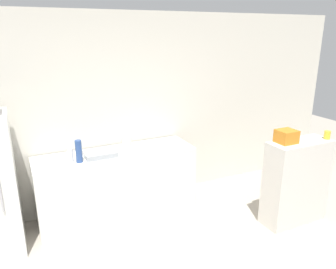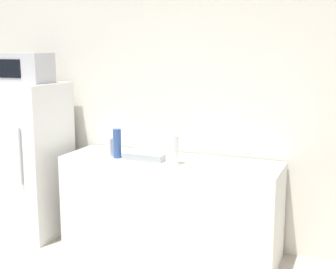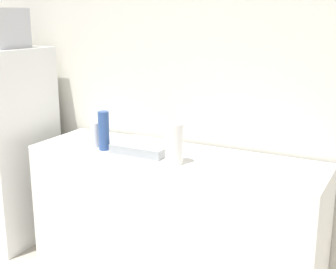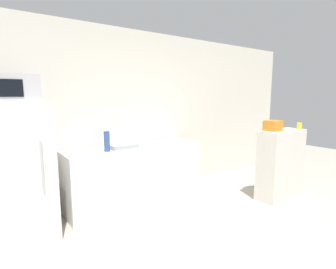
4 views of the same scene
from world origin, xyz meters
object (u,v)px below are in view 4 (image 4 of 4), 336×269
bottle_short (99,145)px  paper_towel_roll (146,138)px  microwave (11,88)px  basket (273,126)px  bottle_tall (107,141)px  jar (299,126)px  refrigerator (19,172)px

bottle_short → paper_towel_roll: 0.67m
microwave → basket: bearing=-16.4°
microwave → bottle_tall: size_ratio=1.92×
bottle_tall → jar: size_ratio=2.66×
refrigerator → bottle_short: bearing=0.4°
refrigerator → microwave: 0.92m
bottle_short → microwave: bearing=-179.5°
bottle_short → paper_towel_roll: (0.66, -0.08, 0.04)m
paper_towel_roll → jar: bearing=-24.0°
basket → microwave: bearing=163.6°
bottle_short → paper_towel_roll: bearing=-7.0°
bottle_short → bottle_tall: bearing=-15.1°
bottle_short → jar: jar is taller
jar → paper_towel_roll: bearing=156.0°
paper_towel_roll → basket: bearing=-27.8°
bottle_tall → basket: basket is taller
jar → paper_towel_roll: (-2.24, 1.00, -0.12)m
microwave → jar: microwave is taller
bottle_short → paper_towel_roll: size_ratio=0.68×
bottle_tall → bottle_short: size_ratio=1.53×
basket → paper_towel_roll: bearing=152.2°
bottle_short → jar: size_ratio=1.73×
paper_towel_roll → microwave: bearing=177.4°
basket → paper_towel_roll: size_ratio=0.86×
refrigerator → paper_towel_roll: 1.62m
refrigerator → bottle_tall: refrigerator is taller
refrigerator → jar: bearing=-15.6°
microwave → bottle_short: size_ratio=2.95×
bottle_tall → paper_towel_roll: bearing=-5.6°
bottle_tall → jar: bearing=-20.5°
refrigerator → microwave: microwave is taller
refrigerator → basket: refrigerator is taller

